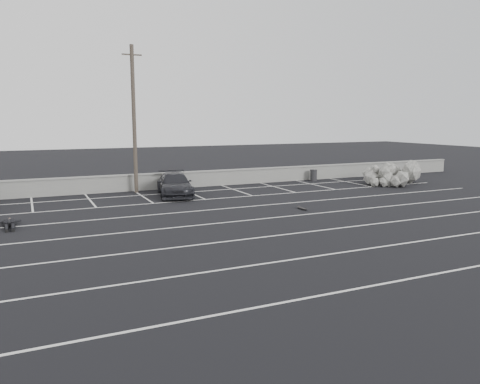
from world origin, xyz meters
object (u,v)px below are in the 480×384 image
trash_bin (314,175)px  person (9,220)px  skateboard (302,208)px  utility_pole (134,119)px  car_right (175,184)px  riprap_pile (394,176)px

trash_bin → person: bearing=-160.8°
skateboard → utility_pole: bearing=126.5°
car_right → utility_pole: (-1.82, 2.20, 3.84)m
utility_pole → skateboard: utility_pole is taller
car_right → riprap_pile: riprap_pile is taller
car_right → person: car_right is taller
utility_pole → skateboard: 11.94m
trash_bin → person: trash_bin is taller
utility_pole → trash_bin: (13.13, 0.07, -4.09)m
riprap_pile → person: bearing=-172.2°
trash_bin → skateboard: trash_bin is taller
utility_pole → trash_bin: 13.75m
person → trash_bin: bearing=17.6°
utility_pole → trash_bin: bearing=0.3°
riprap_pile → skateboard: 12.37m
car_right → person: 9.98m
car_right → riprap_pile: 15.70m
trash_bin → skateboard: 11.35m
car_right → riprap_pile: bearing=6.2°
trash_bin → person: (-20.09, -6.99, -0.18)m
person → skateboard: size_ratio=3.47×
car_right → trash_bin: (11.31, 2.26, -0.25)m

